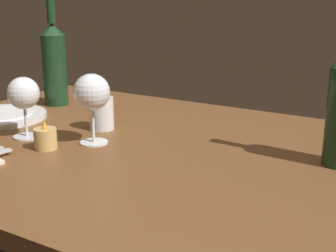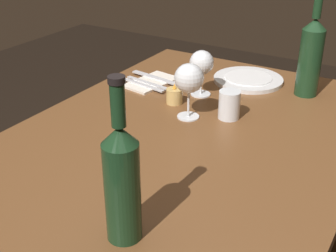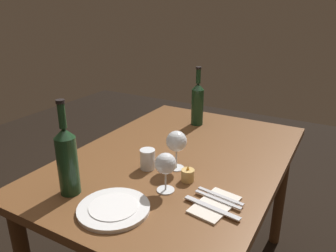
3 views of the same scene
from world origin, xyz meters
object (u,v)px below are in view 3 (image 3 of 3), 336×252
at_px(water_tumbler, 148,160).
at_px(dinner_plate, 114,208).
at_px(votive_candle, 188,176).
at_px(wine_bottle, 197,103).
at_px(fork_inner, 218,199).
at_px(wine_glass_right, 166,165).
at_px(table_knife, 212,208).
at_px(wine_glass_left, 176,142).
at_px(wine_bottle_second, 67,159).
at_px(fork_outer, 220,196).
at_px(folded_napkin, 215,205).

xyz_separation_m(water_tumbler, dinner_plate, (0.31, 0.06, -0.03)).
bearing_deg(votive_candle, wine_bottle, -158.35).
bearing_deg(dinner_plate, fork_inner, 127.26).
bearing_deg(votive_candle, wine_glass_right, -20.97).
distance_m(wine_glass_right, table_knife, 0.22).
height_order(votive_candle, fork_inner, votive_candle).
xyz_separation_m(wine_glass_left, wine_bottle, (-0.53, -0.15, 0.01)).
bearing_deg(wine_glass_left, dinner_plate, -6.50).
relative_size(wine_glass_left, water_tumbler, 1.97).
distance_m(wine_glass_left, water_tumbler, 0.14).
distance_m(votive_candle, table_knife, 0.21).
bearing_deg(wine_bottle, votive_candle, 21.65).
bearing_deg(wine_bottle_second, wine_bottle, 173.63).
xyz_separation_m(wine_glass_right, water_tumbler, (-0.11, -0.15, -0.07)).
bearing_deg(fork_outer, wine_bottle_second, -64.87).
bearing_deg(wine_glass_right, folded_napkin, 89.65).
bearing_deg(dinner_plate, votive_candle, 156.47).
relative_size(wine_bottle, fork_inner, 1.83).
distance_m(wine_glass_left, table_knife, 0.34).
xyz_separation_m(wine_bottle_second, table_knife, (-0.15, 0.49, -0.12)).
height_order(wine_bottle_second, table_knife, wine_bottle_second).
height_order(wine_glass_left, folded_napkin, wine_glass_left).
distance_m(wine_glass_right, dinner_plate, 0.23).
relative_size(folded_napkin, table_knife, 0.97).
height_order(wine_bottle, fork_inner, wine_bottle).
bearing_deg(water_tumbler, fork_outer, 79.40).
relative_size(water_tumbler, fork_inner, 0.47).
distance_m(wine_bottle_second, water_tumbler, 0.34).
xyz_separation_m(water_tumbler, fork_inner, (0.09, 0.35, -0.03)).
bearing_deg(wine_bottle_second, fork_inner, 112.69).
height_order(dinner_plate, table_knife, dinner_plate).
height_order(wine_glass_left, wine_glass_right, wine_glass_left).
relative_size(water_tumbler, votive_candle, 1.26).
xyz_separation_m(wine_bottle, wine_bottle_second, (0.88, -0.10, 0.01)).
distance_m(wine_bottle, water_tumbler, 0.59).
bearing_deg(fork_outer, fork_inner, 0.00).
relative_size(dinner_plate, fork_outer, 1.35).
relative_size(votive_candle, fork_outer, 0.37).
xyz_separation_m(wine_bottle_second, water_tumbler, (-0.30, 0.14, -0.10)).
height_order(votive_candle, table_knife, votive_candle).
relative_size(dinner_plate, fork_inner, 1.35).
xyz_separation_m(wine_bottle_second, fork_outer, (-0.23, 0.49, -0.12)).
relative_size(folded_napkin, fork_inner, 1.14).
distance_m(water_tumbler, table_knife, 0.38).
height_order(wine_glass_left, votive_candle, wine_glass_left).
bearing_deg(fork_outer, wine_glass_right, -75.96).
bearing_deg(fork_outer, water_tumbler, -100.60).
height_order(water_tumbler, votive_candle, water_tumbler).
height_order(wine_bottle, water_tumbler, wine_bottle).
xyz_separation_m(fork_inner, fork_outer, (-0.02, 0.00, 0.00)).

